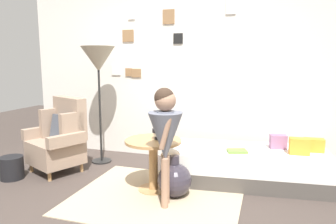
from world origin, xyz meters
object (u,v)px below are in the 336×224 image
person_child (165,131)px  daybed (245,166)px  magazine_basket (12,168)px  side_table (153,154)px  vase_striped (160,130)px  demijohn_near (174,180)px  book_on_daybed (237,151)px  armchair (60,138)px  floor_lamp (98,62)px

person_child → daybed: bearing=52.0°
daybed → magazine_basket: (-2.76, -0.78, -0.06)m
side_table → magazine_basket: (-1.79, -0.20, -0.28)m
vase_striped → magazine_basket: (-1.85, -0.26, -0.55)m
demijohn_near → magazine_basket: size_ratio=1.62×
daybed → vase_striped: vase_striped is taller
vase_striped → person_child: person_child is taller
book_on_daybed → demijohn_near: (-0.60, -0.51, -0.23)m
daybed → magazine_basket: size_ratio=7.04×
book_on_daybed → magazine_basket: 2.75m
daybed → vase_striped: bearing=-149.8°
vase_striped → person_child: bearing=-63.7°
daybed → side_table: side_table is taller
person_child → book_on_daybed: 1.04m
person_child → magazine_basket: (-2.04, 0.13, -0.63)m
side_table → magazine_basket: 1.83m
daybed → armchair: bearing=-171.7°
vase_striped → demijohn_near: 0.56m
book_on_daybed → magazine_basket: book_on_daybed is taller
magazine_basket → daybed: bearing=15.9°
demijohn_near → magazine_basket: 2.07m
person_child → demijohn_near: person_child is taller
side_table → armchair: bearing=170.5°
armchair → daybed: bearing=8.3°
armchair → book_on_daybed: 2.28m
floor_lamp → side_table: bearing=-34.1°
side_table → person_child: (0.25, -0.33, 0.34)m
book_on_daybed → demijohn_near: demijohn_near is taller
armchair → side_table: (1.40, -0.23, -0.01)m
person_child → book_on_daybed: person_child is taller
magazine_basket → side_table: bearing=6.5°
daybed → floor_lamp: bearing=175.9°
daybed → person_child: 1.29m
armchair → side_table: 1.42m
armchair → floor_lamp: (0.33, 0.49, 0.99)m
armchair → person_child: 1.78m
vase_striped → demijohn_near: size_ratio=0.57×
side_table → demijohn_near: 0.37m
vase_striped → armchair: bearing=172.9°
vase_striped → floor_lamp: floor_lamp is taller
side_table → floor_lamp: floor_lamp is taller
armchair → demijohn_near: bearing=-10.9°
vase_striped → book_on_daybed: size_ratio=1.17×
armchair → vase_striped: bearing=-7.1°
side_table → person_child: bearing=-53.0°
side_table → magazine_basket: bearing=-173.5°
armchair → vase_striped: armchair is taller
daybed → book_on_daybed: bearing=-120.8°
daybed → demijohn_near: 0.96m
vase_striped → person_child: 0.44m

